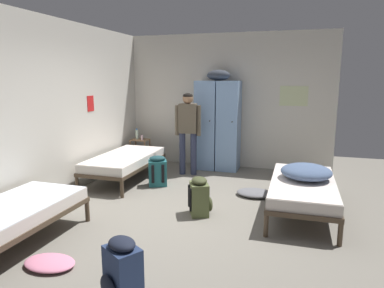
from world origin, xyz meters
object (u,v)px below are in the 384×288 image
backpack_teal (158,171)px  shelf_unit (140,149)px  clothes_pile_pink (50,263)px  lotion_bottle (142,137)px  person_traveler (188,126)px  water_bottle (137,134)px  bed_left_rear (125,160)px  backpack_navy (122,269)px  bedding_heap (306,172)px  backpack_olive (200,197)px  bed_right (303,188)px  clothes_pile_grey (255,193)px  locker_bank (218,123)px  bed_left_front (7,216)px

backpack_teal → shelf_unit: bearing=126.0°
backpack_teal → clothes_pile_pink: backpack_teal is taller
lotion_bottle → person_traveler: bearing=-19.4°
person_traveler → water_bottle: 1.46m
bed_left_rear → backpack_navy: 3.65m
bedding_heap → shelf_unit: bearing=151.8°
bed_left_rear → backpack_navy: bearing=-62.8°
shelf_unit → backpack_navy: shelf_unit is taller
shelf_unit → backpack_olive: shelf_unit is taller
bed_right → clothes_pile_grey: bed_right is taller
clothes_pile_grey → person_traveler: bearing=147.3°
backpack_navy → clothes_pile_pink: 1.01m
clothes_pile_pink → bedding_heap: bearing=43.0°
water_bottle → backpack_teal: bearing=-52.2°
clothes_pile_grey → water_bottle: bearing=153.2°
bedding_heap → water_bottle: size_ratio=3.06×
shelf_unit → backpack_navy: 4.84m
bed_right → clothes_pile_grey: bearing=142.9°
backpack_navy → clothes_pile_grey: size_ratio=0.93×
locker_bank → person_traveler: bearing=-127.1°
bed_left_front → locker_bank: bearing=70.5°
bed_right → backpack_olive: backpack_olive is taller
bed_left_front → bed_left_rear: 2.81m
bed_left_front → clothes_pile_grey: bed_left_front is taller
locker_bank → backpack_navy: 4.65m
locker_bank → shelf_unit: bearing=-174.9°
bed_right → backpack_olive: 1.47m
water_bottle → clothes_pile_grey: size_ratio=0.39×
bed_right → bedding_heap: 0.23m
locker_bank → shelf_unit: (-1.73, -0.15, -0.62)m
lotion_bottle → backpack_navy: (1.85, -4.40, -0.37)m
bed_left_rear → clothes_pile_pink: 3.12m
bed_right → person_traveler: bearing=145.8°
bed_left_front → person_traveler: (1.01, 3.55, 0.60)m
clothes_pile_pink → backpack_teal: bearing=89.8°
bed_right → backpack_navy: backpack_navy is taller
shelf_unit → water_bottle: 0.34m
locker_bank → water_bottle: 1.83m
lotion_bottle → backpack_olive: 3.12m
bed_left_rear → backpack_teal: (0.72, -0.13, -0.12)m
lotion_bottle → backpack_olive: (1.99, -2.38, -0.37)m
bedding_heap → lotion_bottle: size_ratio=5.51×
backpack_olive → backpack_navy: bearing=-94.1°
lotion_bottle → clothes_pile_grey: lotion_bottle is taller
water_bottle → backpack_teal: size_ratio=0.43×
locker_bank → lotion_bottle: 1.70m
water_bottle → clothes_pile_pink: (1.04, -4.24, -0.64)m
bedding_heap → locker_bank: bearing=131.0°
bed_left_rear → person_traveler: 1.39m
bed_left_front → backpack_teal: size_ratio=3.45×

